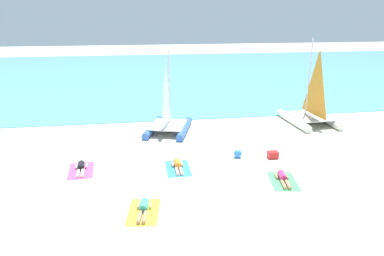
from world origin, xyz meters
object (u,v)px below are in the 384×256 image
at_px(sailboat_blue, 168,120).
at_px(sunbather_center_right, 178,165).
at_px(sunbather_leftmost, 81,167).
at_px(beach_ball, 238,154).
at_px(towel_center_right, 178,168).
at_px(cooler_box, 273,155).
at_px(sunbather_center_left, 144,208).
at_px(sunbather_rightmost, 283,178).
at_px(towel_leftmost, 81,171).
at_px(towel_rightmost, 283,181).
at_px(towel_center_left, 144,212).
at_px(sailboat_white, 310,111).

height_order(sailboat_blue, sunbather_center_right, sailboat_blue).
bearing_deg(sunbather_leftmost, beach_ball, -0.65).
relative_size(sailboat_blue, towel_center_right, 2.57).
bearing_deg(cooler_box, sunbather_center_left, -147.68).
distance_m(sunbather_rightmost, beach_ball, 3.09).
distance_m(towel_leftmost, sunbather_leftmost, 0.14).
bearing_deg(sunbather_leftmost, towel_leftmost, -90.00).
distance_m(sailboat_blue, towel_rightmost, 8.68).
bearing_deg(towel_center_left, sunbather_rightmost, 15.60).
relative_size(towel_leftmost, towel_rightmost, 1.00).
relative_size(towel_center_right, sunbather_rightmost, 1.21).
distance_m(sunbather_center_right, towel_rightmost, 4.76).
height_order(sailboat_blue, sailboat_white, sailboat_white).
distance_m(sunbather_rightmost, cooler_box, 2.54).
relative_size(sailboat_blue, sunbather_leftmost, 3.12).
distance_m(sailboat_white, towel_rightmost, 9.41).
bearing_deg(sunbather_leftmost, sunbather_center_left, -59.91).
distance_m(sailboat_blue, sunbather_center_right, 5.49).
xyz_separation_m(towel_rightmost, sunbather_rightmost, (0.01, 0.07, 0.13)).
relative_size(beach_ball, cooler_box, 0.83).
distance_m(sunbather_center_left, towel_rightmost, 6.16).
distance_m(towel_center_right, sunbather_center_right, 0.14).
height_order(sailboat_white, sunbather_center_left, sailboat_white).
xyz_separation_m(sunbather_center_left, cooler_box, (6.47, 4.09, 0.05)).
height_order(towel_leftmost, beach_ball, beach_ball).
distance_m(towel_rightmost, sunbather_rightmost, 0.14).
bearing_deg(towel_leftmost, towel_center_right, -5.99).
relative_size(sunbather_center_left, towel_center_right, 0.82).
height_order(sailboat_blue, sunbather_center_left, sailboat_blue).
xyz_separation_m(sailboat_white, sunbather_center_right, (-9.30, -5.80, -0.67)).
height_order(sailboat_blue, sunbather_leftmost, sailboat_blue).
height_order(sailboat_white, sunbather_rightmost, sailboat_white).
xyz_separation_m(sailboat_blue, towel_center_left, (-1.78, -9.17, -0.72)).
xyz_separation_m(towel_leftmost, sunbather_center_left, (2.71, -4.04, 0.13)).
height_order(sunbather_center_left, sunbather_rightmost, same).
height_order(sunbather_leftmost, towel_rightmost, sunbather_leftmost).
bearing_deg(sunbather_center_left, sunbather_center_right, 73.34).
height_order(towel_leftmost, towel_center_right, same).
xyz_separation_m(towel_rightmost, cooler_box, (0.51, 2.55, 0.17)).
relative_size(towel_leftmost, towel_center_right, 1.00).
height_order(towel_rightmost, cooler_box, cooler_box).
xyz_separation_m(towel_center_left, beach_ball, (4.80, 4.52, 0.20)).
xyz_separation_m(sunbather_center_left, towel_rightmost, (5.96, 1.54, -0.13)).
bearing_deg(sailboat_white, towel_center_right, -150.26).
relative_size(sailboat_white, towel_rightmost, 2.83).
height_order(towel_center_right, sunbather_center_right, sunbather_center_right).
bearing_deg(towel_center_right, cooler_box, 6.16).
relative_size(towel_leftmost, towel_center_left, 1.00).
distance_m(towel_center_left, sunbather_center_right, 4.08).
bearing_deg(sunbather_center_left, beach_ball, 51.21).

